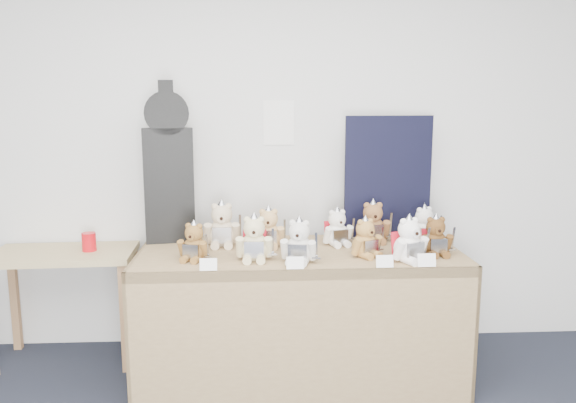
{
  "coord_description": "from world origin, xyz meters",
  "views": [
    {
      "loc": [
        0.06,
        -1.37,
        1.69
      ],
      "look_at": [
        0.23,
        1.82,
        1.13
      ],
      "focal_mm": 35.0,
      "sensor_mm": 36.0,
      "label": 1
    }
  ],
  "objects": [
    {
      "name": "navy_board",
      "position": [
        0.93,
        2.29,
        1.21
      ],
      "size": [
        0.6,
        0.1,
        0.8
      ],
      "primitive_type": "cube",
      "rotation": [
        0.0,
        0.0,
        0.14
      ],
      "color": "black",
      "rests_on": "display_table"
    },
    {
      "name": "guitar_case",
      "position": [
        -0.5,
        2.19,
        1.31
      ],
      "size": [
        0.32,
        0.14,
        1.02
      ],
      "rotation": [
        0.0,
        0.0,
        0.15
      ],
      "color": "black",
      "rests_on": "display_table"
    },
    {
      "name": "entry_card_b",
      "position": [
        0.26,
        1.53,
        0.85
      ],
      "size": [
        0.09,
        0.02,
        0.07
      ],
      "primitive_type": "cube",
      "rotation": [
        -0.24,
        0.0,
        0.01
      ],
      "color": "white",
      "rests_on": "display_table"
    },
    {
      "name": "entry_card_d",
      "position": [
        0.97,
        1.54,
        0.85
      ],
      "size": [
        0.1,
        0.02,
        0.07
      ],
      "primitive_type": "cube",
      "rotation": [
        -0.24,
        0.0,
        0.01
      ],
      "color": "white",
      "rests_on": "display_table"
    },
    {
      "name": "room_shell",
      "position": [
        0.21,
        2.49,
        1.56
      ],
      "size": [
        6.0,
        6.0,
        6.0
      ],
      "color": "silver",
      "rests_on": "floor"
    },
    {
      "name": "teddy_back_centre_right",
      "position": [
        0.56,
        2.05,
        0.91
      ],
      "size": [
        0.22,
        0.2,
        0.26
      ],
      "rotation": [
        0.0,
        0.0,
        0.26
      ],
      "color": "silver",
      "rests_on": "display_table"
    },
    {
      "name": "teddy_back_left",
      "position": [
        -0.17,
        2.07,
        0.93
      ],
      "size": [
        0.25,
        0.2,
        0.31
      ],
      "rotation": [
        0.0,
        0.0,
        0.02
      ],
      "color": "beige",
      "rests_on": "display_table"
    },
    {
      "name": "side_table",
      "position": [
        -1.2,
        2.23,
        0.62
      ],
      "size": [
        0.92,
        0.54,
        0.75
      ],
      "rotation": [
        0.0,
        0.0,
        0.05
      ],
      "color": "#968250",
      "rests_on": "floor"
    },
    {
      "name": "teddy_front_centre",
      "position": [
        0.29,
        1.67,
        0.92
      ],
      "size": [
        0.23,
        0.21,
        0.28
      ],
      "rotation": [
        0.0,
        0.0,
        -0.24
      ],
      "color": "silver",
      "rests_on": "display_table"
    },
    {
      "name": "teddy_front_left",
      "position": [
        0.04,
        1.73,
        0.92
      ],
      "size": [
        0.23,
        0.2,
        0.29
      ],
      "rotation": [
        0.0,
        0.0,
        -0.03
      ],
      "color": "beige",
      "rests_on": "display_table"
    },
    {
      "name": "teddy_back_right",
      "position": [
        0.8,
        2.12,
        0.93
      ],
      "size": [
        0.24,
        0.19,
        0.3
      ],
      "rotation": [
        0.0,
        0.0,
        0.03
      ],
      "color": "brown",
      "rests_on": "display_table"
    },
    {
      "name": "teddy_back_centre_left",
      "position": [
        0.12,
        2.02,
        0.92
      ],
      "size": [
        0.23,
        0.19,
        0.28
      ],
      "rotation": [
        0.0,
        0.0,
        -0.07
      ],
      "color": "tan",
      "rests_on": "display_table"
    },
    {
      "name": "entry_card_a",
      "position": [
        -0.21,
        1.53,
        0.85
      ],
      "size": [
        0.09,
        0.02,
        0.07
      ],
      "primitive_type": "cube",
      "rotation": [
        -0.24,
        0.0,
        0.01
      ],
      "color": "white",
      "rests_on": "display_table"
    },
    {
      "name": "teddy_front_far_left",
      "position": [
        -0.3,
        1.75,
        0.91
      ],
      "size": [
        0.2,
        0.19,
        0.25
      ],
      "rotation": [
        0.0,
        0.0,
        -0.29
      ],
      "color": "brown",
      "rests_on": "display_table"
    },
    {
      "name": "entry_card_c",
      "position": [
        0.74,
        1.53,
        0.85
      ],
      "size": [
        0.09,
        0.02,
        0.07
      ],
      "primitive_type": "cube",
      "rotation": [
        -0.24,
        0.0,
        0.01
      ],
      "color": "white",
      "rests_on": "display_table"
    },
    {
      "name": "display_table",
      "position": [
        0.31,
        1.84,
        0.64
      ],
      "size": [
        1.95,
        0.82,
        0.81
      ],
      "rotation": [
        0.0,
        0.0,
        0.01
      ],
      "color": "brown",
      "rests_on": "floor"
    },
    {
      "name": "teddy_back_end",
      "position": [
        1.12,
        2.07,
        0.92
      ],
      "size": [
        0.22,
        0.21,
        0.27
      ],
      "rotation": [
        0.0,
        0.0,
        0.38
      ],
      "color": "white",
      "rests_on": "display_table"
    },
    {
      "name": "teddy_front_end",
      "position": [
        1.1,
        1.78,
        0.91
      ],
      "size": [
        0.21,
        0.18,
        0.26
      ],
      "rotation": [
        0.0,
        0.0,
        0.05
      ],
      "color": "brown",
      "rests_on": "display_table"
    },
    {
      "name": "teddy_front_far_right",
      "position": [
        0.91,
        1.66,
        0.92
      ],
      "size": [
        0.24,
        0.23,
        0.29
      ],
      "rotation": [
        0.0,
        0.0,
        0.41
      ],
      "color": "white",
      "rests_on": "display_table"
    },
    {
      "name": "red_cup",
      "position": [
        -1.04,
        2.23,
        0.81
      ],
      "size": [
        0.09,
        0.09,
        0.12
      ],
      "primitive_type": "cylinder",
      "color": "red",
      "rests_on": "side_table"
    },
    {
      "name": "teddy_front_right",
      "position": [
        0.68,
        1.77,
        0.91
      ],
      "size": [
        0.21,
        0.21,
        0.26
      ],
      "rotation": [
        0.0,
        0.0,
        0.48
      ],
      "color": "#A4773E",
      "rests_on": "display_table"
    }
  ]
}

